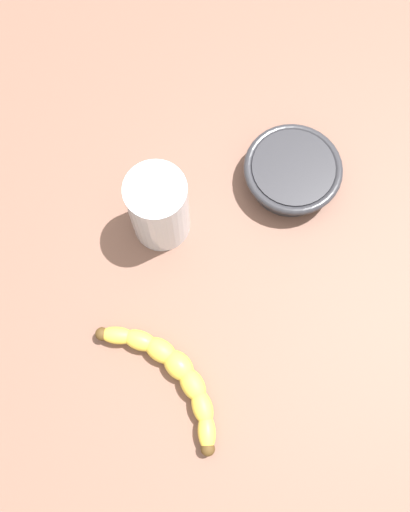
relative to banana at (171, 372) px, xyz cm
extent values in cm
cube|color=brown|center=(-9.03, -0.34, -3.10)|extent=(120.00, 120.00, 3.00)
ellipsoid|color=yellow|center=(7.80, 3.34, 0.00)|extent=(4.68, 2.62, 2.24)
ellipsoid|color=yellow|center=(4.80, 3.24, 0.00)|extent=(4.84, 3.21, 2.56)
ellipsoid|color=yellow|center=(1.91, 2.45, 0.00)|extent=(5.26, 4.36, 2.89)
ellipsoid|color=yellow|center=(-0.72, 1.01, 0.00)|extent=(5.53, 5.22, 3.21)
ellipsoid|color=yellow|center=(-2.94, -1.00, 0.00)|extent=(5.14, 5.29, 2.89)
ellipsoid|color=yellow|center=(-4.64, -3.47, 0.00)|extent=(4.37, 5.18, 2.56)
ellipsoid|color=yellow|center=(-5.71, -6.27, 0.00)|extent=(3.29, 4.92, 2.24)
sphere|color=#513819|center=(9.82, 3.16, 0.00)|extent=(1.76, 1.76, 1.76)
sphere|color=#513819|center=(-6.21, -8.24, 0.00)|extent=(1.76, 1.76, 1.76)
cylinder|color=silver|center=(-20.56, 1.38, 4.59)|extent=(7.88, 7.88, 12.38)
cylinder|color=pink|center=(-20.56, 1.38, 3.29)|extent=(7.38, 7.38, 9.29)
cylinder|color=#2D2D33|center=(-24.60, 20.35, 0.50)|extent=(11.50, 11.50, 4.20)
torus|color=#2D2D33|center=(-24.60, 20.35, 2.00)|extent=(13.70, 13.70, 1.20)
camera|label=1|loc=(7.64, 3.14, 73.64)|focal=40.15mm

